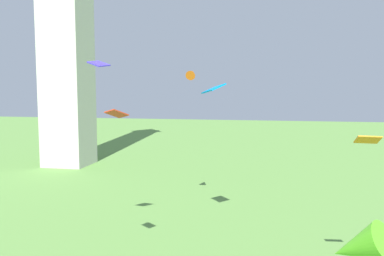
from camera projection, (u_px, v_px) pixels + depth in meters
The scene contains 6 objects.
kite_flying_1 at pixel (358, 247), 14.62m from camera, with size 2.90×2.65×2.30m.
kite_flying_2 at pixel (368, 140), 18.11m from camera, with size 1.12×0.76×0.45m.
kite_flying_3 at pixel (117, 114), 25.04m from camera, with size 1.38×1.45×0.68m.
kite_flying_4 at pixel (99, 64), 17.68m from camera, with size 1.09×0.97×0.34m.
kite_flying_5 at pixel (192, 73), 29.77m from camera, with size 0.75×1.22×1.03m.
kite_flying_10 at pixel (214, 89), 25.22m from camera, with size 1.71×1.90×0.69m.
Camera 1 is at (5.98, 2.43, 9.33)m, focal length 37.62 mm.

